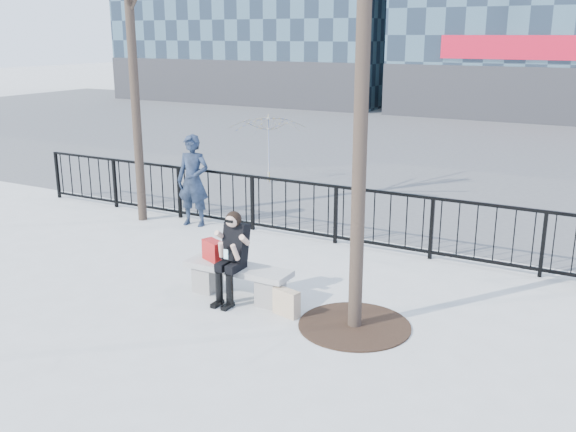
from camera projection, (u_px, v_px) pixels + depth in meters
The scene contains 10 objects.
ground at pixel (239, 297), 9.50m from camera, with size 120.00×120.00×0.00m, color #A2A39D.
street_surface at pixel (474, 146), 22.16m from camera, with size 60.00×23.00×0.01m, color #474747.
railing at pixel (326, 213), 11.88m from camera, with size 14.00×0.06×1.10m.
tree_grate at pixel (354, 325), 8.54m from camera, with size 1.50×1.50×0.02m, color black.
bench_main at pixel (238, 278), 9.42m from camera, with size 1.65×0.46×0.49m.
seated_woman at pixel (231, 257), 9.18m from camera, with size 0.50×0.64×1.34m.
handbag at pixel (213, 251), 9.54m from camera, with size 0.37×0.18×0.31m, color #A71514.
shopping_bag at pixel (286, 303), 8.83m from camera, with size 0.40×0.15×0.37m, color beige.
standing_man at pixel (193, 181), 12.83m from camera, with size 0.67×0.44×1.85m, color black.
vendor_umbrella at pixel (267, 149), 16.53m from camera, with size 1.95×1.99×1.79m, color yellow.
Camera 1 is at (4.86, -7.38, 3.75)m, focal length 40.00 mm.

